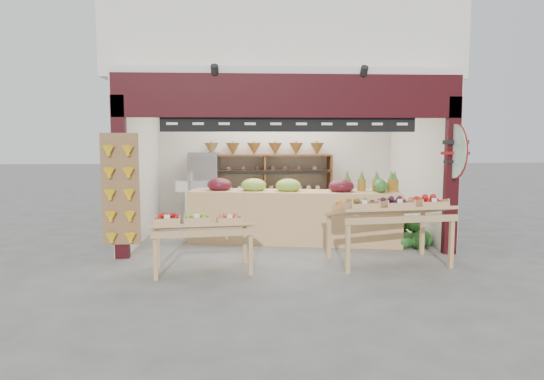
{
  "coord_description": "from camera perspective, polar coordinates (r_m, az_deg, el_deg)",
  "views": [
    {
      "loc": [
        -0.74,
        -9.01,
        1.95
      ],
      "look_at": [
        -0.23,
        -0.2,
        1.02
      ],
      "focal_mm": 32.0,
      "sensor_mm": 36.0,
      "label": 1
    }
  ],
  "objects": [
    {
      "name": "ground",
      "position": [
        9.24,
        1.39,
        -6.18
      ],
      "size": [
        60.0,
        60.0,
        0.0
      ],
      "primitive_type": "plane",
      "color": "slate",
      "rests_on": "ground"
    },
    {
      "name": "shop_structure",
      "position": [
        10.83,
        0.72,
        16.49
      ],
      "size": [
        6.36,
        5.12,
        5.4
      ],
      "color": "silver",
      "rests_on": "ground"
    },
    {
      "name": "banana_board",
      "position": [
        8.12,
        -17.45,
        -0.17
      ],
      "size": [
        0.6,
        0.15,
        1.8
      ],
      "color": "olive",
      "rests_on": "ground"
    },
    {
      "name": "gift_sign",
      "position": [
        8.6,
        20.71,
        4.28
      ],
      "size": [
        0.04,
        0.93,
        0.92
      ],
      "color": "#BFF0D2",
      "rests_on": "ground"
    },
    {
      "name": "back_shelving",
      "position": [
        10.99,
        -0.87,
        2.03
      ],
      "size": [
        3.03,
        0.5,
        1.87
      ],
      "color": "brown",
      "rests_on": "ground"
    },
    {
      "name": "refrigerator",
      "position": [
        10.98,
        -7.91,
        0.09
      ],
      "size": [
        0.69,
        0.69,
        1.66
      ],
      "primitive_type": "cube",
      "rotation": [
        0.0,
        0.0,
        -0.07
      ],
      "color": "#BBBDC2",
      "rests_on": "ground"
    },
    {
      "name": "cardboard_stack",
      "position": [
        9.65,
        -4.71,
        -4.23
      ],
      "size": [
        1.03,
        0.82,
        0.66
      ],
      "color": "silver",
      "rests_on": "ground"
    },
    {
      "name": "mid_counter",
      "position": [
        9.14,
        2.51,
        -2.9
      ],
      "size": [
        4.01,
        1.44,
        1.21
      ],
      "color": "tan",
      "rests_on": "ground"
    },
    {
      "name": "display_table_left",
      "position": [
        7.23,
        -8.96,
        -3.86
      ],
      "size": [
        1.54,
        0.98,
        0.94
      ],
      "color": "tan",
      "rests_on": "ground"
    },
    {
      "name": "display_table_right",
      "position": [
        7.78,
        13.57,
        -2.05
      ],
      "size": [
        1.9,
        1.22,
        1.11
      ],
      "color": "tan",
      "rests_on": "ground"
    },
    {
      "name": "watermelon_pile",
      "position": [
        9.28,
        16.06,
        -5.18
      ],
      "size": [
        0.75,
        0.7,
        0.53
      ],
      "color": "#1A4717",
      "rests_on": "ground"
    }
  ]
}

